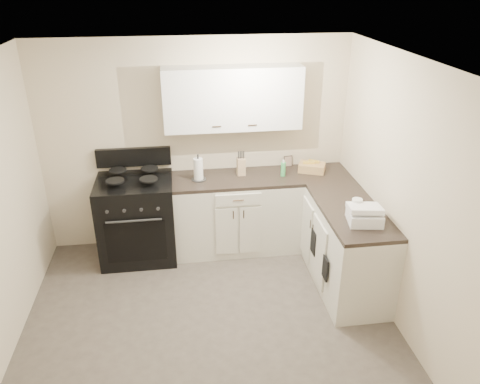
{
  "coord_description": "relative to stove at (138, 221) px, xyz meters",
  "views": [
    {
      "loc": [
        -0.2,
        -3.46,
        3.14
      ],
      "look_at": [
        0.4,
        0.85,
        1.06
      ],
      "focal_mm": 35.0,
      "sensor_mm": 36.0,
      "label": 1
    }
  ],
  "objects": [
    {
      "name": "oven_mitt_near",
      "position": [
        1.91,
        -1.21,
        -0.02
      ],
      "size": [
        0.02,
        0.14,
        0.25
      ],
      "primitive_type": "cube",
      "color": "black",
      "rests_on": "base_cabinets_right"
    },
    {
      "name": "countertop_right",
      "position": [
        2.23,
        -0.63,
        0.46
      ],
      "size": [
        0.6,
        1.9,
        0.04
      ],
      "primitive_type": "cube",
      "color": "black",
      "rests_on": "base_cabinets_right"
    },
    {
      "name": "countertop_grill",
      "position": [
        2.26,
        -1.2,
        0.54
      ],
      "size": [
        0.35,
        0.33,
        0.11
      ],
      "primitive_type": "cube",
      "rotation": [
        0.0,
        0.0,
        -0.16
      ],
      "color": "white",
      "rests_on": "countertop_right"
    },
    {
      "name": "base_cabinets_back",
      "position": [
        1.16,
        0.02,
        -0.01
      ],
      "size": [
        1.55,
        0.6,
        0.9
      ],
      "primitive_type": "cube",
      "color": "beige",
      "rests_on": "floor"
    },
    {
      "name": "wall_right",
      "position": [
        2.53,
        -1.48,
        0.79
      ],
      "size": [
        0.0,
        3.6,
        3.6
      ],
      "primitive_type": "plane",
      "rotation": [
        1.57,
        0.0,
        -1.57
      ],
      "color": "beige",
      "rests_on": "ground"
    },
    {
      "name": "glass_jar",
      "position": [
        2.23,
        -1.05,
        0.57
      ],
      "size": [
        0.13,
        0.13,
        0.17
      ],
      "primitive_type": "cylinder",
      "rotation": [
        0.0,
        0.0,
        0.34
      ],
      "color": "silver",
      "rests_on": "countertop_right"
    },
    {
      "name": "upper_cabinets",
      "position": [
        1.16,
        0.18,
        1.38
      ],
      "size": [
        1.55,
        0.3,
        0.7
      ],
      "primitive_type": "cube",
      "color": "white",
      "rests_on": "wall_back"
    },
    {
      "name": "soap_bottle",
      "position": [
        1.73,
        -0.01,
        0.56
      ],
      "size": [
        0.07,
        0.07,
        0.17
      ],
      "primitive_type": "cylinder",
      "rotation": [
        0.0,
        0.0,
        -0.19
      ],
      "color": "#43B05B",
      "rests_on": "countertop_back"
    },
    {
      "name": "countertop_back",
      "position": [
        1.16,
        0.02,
        0.46
      ],
      "size": [
        1.55,
        0.6,
        0.04
      ],
      "primitive_type": "cube",
      "color": "black",
      "rests_on": "base_cabinets_back"
    },
    {
      "name": "stove",
      "position": [
        0.0,
        0.0,
        0.0
      ],
      "size": [
        0.86,
        0.74,
        1.04
      ],
      "primitive_type": "cube",
      "color": "black",
      "rests_on": "floor"
    },
    {
      "name": "wall_back",
      "position": [
        0.73,
        0.32,
        0.79
      ],
      "size": [
        3.6,
        0.0,
        3.6
      ],
      "primitive_type": "plane",
      "rotation": [
        1.57,
        0.0,
        0.0
      ],
      "color": "beige",
      "rests_on": "ground"
    },
    {
      "name": "wicker_basket",
      "position": [
        2.1,
        0.08,
        0.53
      ],
      "size": [
        0.36,
        0.31,
        0.1
      ],
      "primitive_type": "cube",
      "rotation": [
        0.0,
        0.0,
        -0.41
      ],
      "color": "tan",
      "rests_on": "countertop_right"
    },
    {
      "name": "floor",
      "position": [
        0.73,
        -1.48,
        -0.46
      ],
      "size": [
        3.6,
        3.6,
        0.0
      ],
      "primitive_type": "plane",
      "color": "#473F38",
      "rests_on": "ground"
    },
    {
      "name": "knife_block",
      "position": [
        1.24,
        0.09,
        0.58
      ],
      "size": [
        0.1,
        0.09,
        0.21
      ],
      "primitive_type": "cube",
      "rotation": [
        0.0,
        0.0,
        0.05
      ],
      "color": "tan",
      "rests_on": "countertop_back"
    },
    {
      "name": "ceiling",
      "position": [
        0.73,
        -1.48,
        2.04
      ],
      "size": [
        3.6,
        3.6,
        0.0
      ],
      "primitive_type": "plane",
      "color": "white",
      "rests_on": "wall_back"
    },
    {
      "name": "picture_frame",
      "position": [
        1.85,
        0.28,
        0.55
      ],
      "size": [
        0.11,
        0.05,
        0.13
      ],
      "primitive_type": "cube",
      "rotation": [
        -0.14,
        0.0,
        0.15
      ],
      "color": "black",
      "rests_on": "countertop_back"
    },
    {
      "name": "paper_towel",
      "position": [
        0.74,
        0.02,
        0.61
      ],
      "size": [
        0.14,
        0.14,
        0.26
      ],
      "primitive_type": "cylinder",
      "rotation": [
        0.0,
        0.0,
        0.39
      ],
      "color": "white",
      "rests_on": "countertop_back"
    },
    {
      "name": "oven_mitt_far",
      "position": [
        1.91,
        -0.78,
        0.02
      ],
      "size": [
        0.02,
        0.16,
        0.27
      ],
      "primitive_type": "cube",
      "color": "black",
      "rests_on": "base_cabinets_right"
    },
    {
      "name": "base_cabinets_right",
      "position": [
        2.23,
        -0.63,
        -0.01
      ],
      "size": [
        0.6,
        1.9,
        0.9
      ],
      "primitive_type": "cube",
      "color": "beige",
      "rests_on": "floor"
    }
  ]
}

